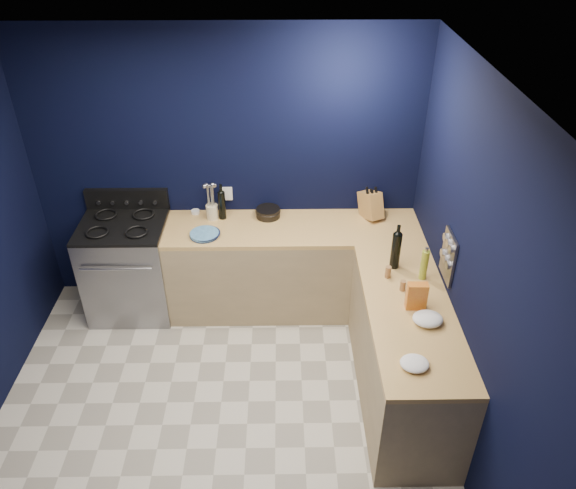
{
  "coord_description": "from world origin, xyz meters",
  "views": [
    {
      "loc": [
        0.49,
        -2.8,
        3.54
      ],
      "look_at": [
        0.55,
        1.0,
        1.0
      ],
      "focal_mm": 34.61,
      "sensor_mm": 36.0,
      "label": 1
    }
  ],
  "objects_px": {
    "gas_range": "(130,269)",
    "crouton_bag": "(417,296)",
    "knife_block": "(371,205)",
    "utensil_crock": "(212,212)",
    "plate_stack": "(204,234)"
  },
  "relations": [
    {
      "from": "plate_stack",
      "to": "utensil_crock",
      "type": "xyz_separation_m",
      "value": [
        0.04,
        0.3,
        0.05
      ]
    },
    {
      "from": "plate_stack",
      "to": "crouton_bag",
      "type": "distance_m",
      "value": 1.93
    },
    {
      "from": "gas_range",
      "to": "crouton_bag",
      "type": "xyz_separation_m",
      "value": [
        2.4,
        -1.12,
        0.55
      ]
    },
    {
      "from": "gas_range",
      "to": "knife_block",
      "type": "bearing_deg",
      "value": 4.76
    },
    {
      "from": "gas_range",
      "to": "utensil_crock",
      "type": "height_order",
      "value": "utensil_crock"
    },
    {
      "from": "utensil_crock",
      "to": "crouton_bag",
      "type": "xyz_separation_m",
      "value": [
        1.61,
        -1.3,
        0.04
      ]
    },
    {
      "from": "gas_range",
      "to": "utensil_crock",
      "type": "distance_m",
      "value": 0.96
    },
    {
      "from": "utensil_crock",
      "to": "crouton_bag",
      "type": "distance_m",
      "value": 2.06
    },
    {
      "from": "utensil_crock",
      "to": "plate_stack",
      "type": "bearing_deg",
      "value": -97.93
    },
    {
      "from": "gas_range",
      "to": "utensil_crock",
      "type": "xyz_separation_m",
      "value": [
        0.79,
        0.18,
        0.51
      ]
    },
    {
      "from": "crouton_bag",
      "to": "utensil_crock",
      "type": "bearing_deg",
      "value": 142.63
    },
    {
      "from": "knife_block",
      "to": "crouton_bag",
      "type": "relative_size",
      "value": 1.14
    },
    {
      "from": "gas_range",
      "to": "knife_block",
      "type": "height_order",
      "value": "knife_block"
    },
    {
      "from": "plate_stack",
      "to": "crouton_bag",
      "type": "relative_size",
      "value": 1.18
    },
    {
      "from": "knife_block",
      "to": "crouton_bag",
      "type": "bearing_deg",
      "value": -108.24
    }
  ]
}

